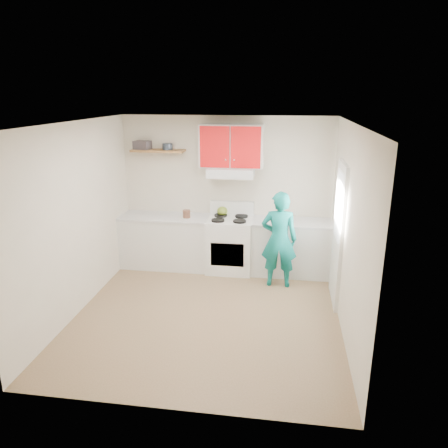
% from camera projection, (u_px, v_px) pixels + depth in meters
% --- Properties ---
extents(floor, '(3.80, 3.80, 0.00)m').
position_uv_depth(floor, '(208.00, 313.00, 5.92)').
color(floor, brown).
rests_on(floor, ground).
extents(ceiling, '(3.60, 3.80, 0.04)m').
position_uv_depth(ceiling, '(205.00, 123.00, 5.15)').
color(ceiling, white).
rests_on(ceiling, floor).
extents(back_wall, '(3.60, 0.04, 2.60)m').
position_uv_depth(back_wall, '(227.00, 193.00, 7.33)').
color(back_wall, beige).
rests_on(back_wall, floor).
extents(front_wall, '(3.60, 0.04, 2.60)m').
position_uv_depth(front_wall, '(167.00, 288.00, 3.74)').
color(front_wall, beige).
rests_on(front_wall, floor).
extents(left_wall, '(0.04, 3.80, 2.60)m').
position_uv_depth(left_wall, '(77.00, 219.00, 5.78)').
color(left_wall, beige).
rests_on(left_wall, floor).
extents(right_wall, '(0.04, 3.80, 2.60)m').
position_uv_depth(right_wall, '(348.00, 231.00, 5.28)').
color(right_wall, beige).
rests_on(right_wall, floor).
extents(door, '(0.05, 0.85, 2.05)m').
position_uv_depth(door, '(338.00, 234.00, 6.03)').
color(door, white).
rests_on(door, floor).
extents(door_glass, '(0.01, 0.55, 0.95)m').
position_uv_depth(door_glass, '(339.00, 205.00, 5.91)').
color(door_glass, white).
rests_on(door_glass, door).
extents(counter_left, '(1.52, 0.60, 0.90)m').
position_uv_depth(counter_left, '(166.00, 242.00, 7.44)').
color(counter_left, silver).
rests_on(counter_left, floor).
extents(counter_right, '(1.32, 0.60, 0.90)m').
position_uv_depth(counter_right, '(291.00, 248.00, 7.14)').
color(counter_right, silver).
rests_on(counter_right, floor).
extents(stove, '(0.76, 0.65, 0.92)m').
position_uv_depth(stove, '(230.00, 245.00, 7.25)').
color(stove, white).
rests_on(stove, floor).
extents(range_hood, '(0.76, 0.44, 0.15)m').
position_uv_depth(range_hood, '(231.00, 172.00, 6.99)').
color(range_hood, silver).
rests_on(range_hood, back_wall).
extents(upper_cabinets, '(1.02, 0.33, 0.70)m').
position_uv_depth(upper_cabinets, '(231.00, 146.00, 6.91)').
color(upper_cabinets, '#B30F10').
rests_on(upper_cabinets, back_wall).
extents(shelf, '(0.90, 0.30, 0.04)m').
position_uv_depth(shelf, '(158.00, 151.00, 7.13)').
color(shelf, brown).
rests_on(shelf, back_wall).
extents(books, '(0.30, 0.24, 0.14)m').
position_uv_depth(books, '(142.00, 145.00, 7.15)').
color(books, '#423A3F').
rests_on(books, shelf).
extents(tin, '(0.20, 0.20, 0.11)m').
position_uv_depth(tin, '(168.00, 146.00, 7.10)').
color(tin, '#333D4C').
rests_on(tin, shelf).
extents(kettle, '(0.22, 0.22, 0.16)m').
position_uv_depth(kettle, '(222.00, 211.00, 7.30)').
color(kettle, olive).
rests_on(kettle, stove).
extents(crock, '(0.17, 0.17, 0.15)m').
position_uv_depth(crock, '(187.00, 214.00, 7.18)').
color(crock, brown).
rests_on(crock, counter_left).
extents(cutting_board, '(0.34, 0.27, 0.02)m').
position_uv_depth(cutting_board, '(279.00, 221.00, 7.06)').
color(cutting_board, olive).
rests_on(cutting_board, counter_right).
extents(silicone_mat, '(0.38, 0.35, 0.01)m').
position_uv_depth(silicone_mat, '(305.00, 223.00, 6.96)').
color(silicone_mat, red).
rests_on(silicone_mat, counter_right).
extents(person, '(0.56, 0.37, 1.54)m').
position_uv_depth(person, '(279.00, 240.00, 6.58)').
color(person, '#0C736E').
rests_on(person, floor).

